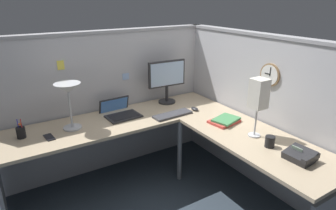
# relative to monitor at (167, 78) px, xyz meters

# --- Properties ---
(ground_plane) EXTENTS (6.80, 6.80, 0.00)m
(ground_plane) POSITION_rel_monitor_xyz_m (-0.29, -0.64, -1.02)
(ground_plane) COLOR #2D3842
(cubicle_wall_back) EXTENTS (2.57, 0.12, 1.58)m
(cubicle_wall_back) POSITION_rel_monitor_xyz_m (-0.66, 0.23, -0.23)
(cubicle_wall_back) COLOR #B2B2B7
(cubicle_wall_back) RESTS_ON ground
(cubicle_wall_right) EXTENTS (0.12, 2.37, 1.58)m
(cubicle_wall_right) POSITION_rel_monitor_xyz_m (0.58, -0.90, -0.23)
(cubicle_wall_right) COLOR #B2B2B7
(cubicle_wall_right) RESTS_ON ground
(desk) EXTENTS (2.35, 2.15, 0.73)m
(desk) POSITION_rel_monitor_xyz_m (-0.44, -0.69, -0.39)
(desk) COLOR tan
(desk) RESTS_ON ground
(monitor) EXTENTS (0.46, 0.20, 0.50)m
(monitor) POSITION_rel_monitor_xyz_m (0.00, 0.00, 0.00)
(monitor) COLOR #232326
(monitor) RESTS_ON desk
(laptop) EXTENTS (0.36, 0.40, 0.22)m
(laptop) POSITION_rel_monitor_xyz_m (-0.62, -0.05, -0.27)
(laptop) COLOR #232326
(laptop) RESTS_ON desk
(keyboard) EXTENTS (0.44, 0.16, 0.02)m
(keyboard) POSITION_rel_monitor_xyz_m (-0.16, -0.38, -0.28)
(keyboard) COLOR #38383D
(keyboard) RESTS_ON desk
(computer_mouse) EXTENTS (0.06, 0.10, 0.03)m
(computer_mouse) POSITION_rel_monitor_xyz_m (0.13, -0.38, -0.28)
(computer_mouse) COLOR #232326
(computer_mouse) RESTS_ON desk
(desk_lamp_dome) EXTENTS (0.24, 0.24, 0.44)m
(desk_lamp_dome) POSITION_rel_monitor_xyz_m (-1.14, -0.14, 0.07)
(desk_lamp_dome) COLOR #B7BABF
(desk_lamp_dome) RESTS_ON desk
(pen_cup) EXTENTS (0.08, 0.08, 0.18)m
(pen_cup) POSITION_rel_monitor_xyz_m (-1.58, -0.10, -0.24)
(pen_cup) COLOR black
(pen_cup) RESTS_ON desk
(cell_phone) EXTENTS (0.08, 0.15, 0.01)m
(cell_phone) POSITION_rel_monitor_xyz_m (-1.37, -0.23, -0.29)
(cell_phone) COLOR black
(cell_phone) RESTS_ON desk
(office_phone) EXTENTS (0.20, 0.21, 0.11)m
(office_phone) POSITION_rel_monitor_xyz_m (0.18, -1.65, -0.26)
(office_phone) COLOR #232326
(office_phone) RESTS_ON desk
(book_stack) EXTENTS (0.32, 0.26, 0.04)m
(book_stack) POSITION_rel_monitor_xyz_m (0.18, -0.80, -0.27)
(book_stack) COLOR #BF3F38
(book_stack) RESTS_ON desk
(desk_lamp_paper) EXTENTS (0.13, 0.13, 0.53)m
(desk_lamp_paper) POSITION_rel_monitor_xyz_m (0.20, -1.17, 0.09)
(desk_lamp_paper) COLOR #B7BABF
(desk_lamp_paper) RESTS_ON desk
(coffee_mug) EXTENTS (0.08, 0.08, 0.10)m
(coffee_mug) POSITION_rel_monitor_xyz_m (0.16, -1.38, -0.25)
(coffee_mug) COLOR black
(coffee_mug) RESTS_ON desk
(wall_clock) EXTENTS (0.04, 0.22, 0.22)m
(wall_clock) POSITION_rel_monitor_xyz_m (0.52, -1.01, 0.19)
(wall_clock) COLOR olive
(pinned_note_leftmost) EXTENTS (0.08, 0.00, 0.07)m
(pinned_note_leftmost) POSITION_rel_monitor_xyz_m (-0.43, 0.18, 0.04)
(pinned_note_leftmost) COLOR #99B7E5
(pinned_note_middle) EXTENTS (0.07, 0.00, 0.09)m
(pinned_note_middle) POSITION_rel_monitor_xyz_m (-1.11, 0.18, 0.25)
(pinned_note_middle) COLOR #EAD84C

